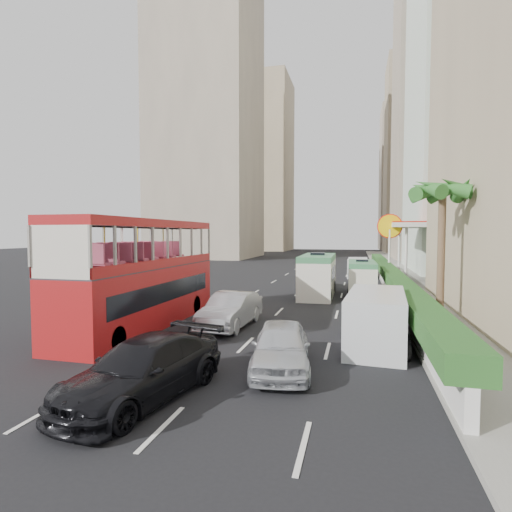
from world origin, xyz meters
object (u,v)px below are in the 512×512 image
(car_silver_lane_a, at_px, (231,327))
(van_asset, at_px, (317,289))
(minibus_near, at_px, (318,275))
(palm_tree, at_px, (441,255))
(car_black, at_px, (144,398))
(panel_van_near, at_px, (376,319))
(panel_van_far, at_px, (358,268))
(double_decker_bus, at_px, (144,273))
(shell_station, at_px, (425,252))
(minibus_far, at_px, (362,278))
(car_silver_lane_b, at_px, (281,370))

(car_silver_lane_a, relative_size, van_asset, 0.92)
(minibus_near, height_order, palm_tree, palm_tree)
(car_black, bearing_deg, palm_tree, 62.51)
(panel_van_near, height_order, panel_van_far, panel_van_near)
(double_decker_bus, xyz_separation_m, van_asset, (6.75, 14.92, -2.53))
(shell_station, bearing_deg, panel_van_near, -102.80)
(car_black, height_order, shell_station, shell_station)
(panel_van_near, bearing_deg, car_black, -128.46)
(van_asset, bearing_deg, panel_van_far, 69.72)
(minibus_near, distance_m, panel_van_far, 14.00)
(van_asset, bearing_deg, minibus_far, -39.80)
(double_decker_bus, relative_size, shell_station, 1.38)
(minibus_far, relative_size, palm_tree, 0.86)
(car_silver_lane_a, bearing_deg, minibus_near, 76.94)
(car_silver_lane_b, distance_m, panel_van_near, 4.91)
(panel_van_far, bearing_deg, palm_tree, -78.74)
(van_asset, height_order, panel_van_near, panel_van_near)
(minibus_far, bearing_deg, van_asset, 142.22)
(car_silver_lane_a, bearing_deg, van_asset, 82.34)
(double_decker_bus, bearing_deg, panel_van_far, 68.48)
(van_asset, relative_size, shell_station, 0.67)
(van_asset, height_order, minibus_near, minibus_near)
(double_decker_bus, xyz_separation_m, minibus_far, (10.19, 12.35, -1.31))
(car_black, bearing_deg, minibus_far, 85.37)
(double_decker_bus, height_order, minibus_far, double_decker_bus)
(minibus_far, bearing_deg, minibus_near, -163.78)
(minibus_near, xyz_separation_m, panel_van_near, (3.45, -12.23, -0.41))
(panel_van_near, distance_m, panel_van_far, 25.95)
(car_silver_lane_a, height_order, minibus_near, minibus_near)
(car_silver_lane_b, distance_m, van_asset, 19.41)
(van_asset, height_order, minibus_far, minibus_far)
(car_silver_lane_b, bearing_deg, double_decker_bus, 140.60)
(minibus_near, height_order, minibus_far, minibus_near)
(double_decker_bus, relative_size, car_silver_lane_a, 2.25)
(car_black, xyz_separation_m, panel_van_near, (6.25, 6.79, 1.05))
(car_silver_lane_b, height_order, minibus_far, minibus_far)
(van_asset, relative_size, minibus_far, 0.97)
(minibus_near, bearing_deg, minibus_far, 16.82)
(panel_van_far, bearing_deg, car_black, -98.83)
(car_silver_lane_b, distance_m, car_black, 4.44)
(double_decker_bus, distance_m, panel_van_far, 27.05)
(minibus_far, bearing_deg, car_silver_lane_a, -118.92)
(car_silver_lane_a, height_order, car_black, car_silver_lane_a)
(panel_van_near, height_order, shell_station, shell_station)
(minibus_near, relative_size, shell_station, 0.82)
(panel_van_near, relative_size, shell_station, 0.66)
(car_silver_lane_a, distance_m, car_silver_lane_b, 6.28)
(car_silver_lane_b, xyz_separation_m, shell_station, (8.51, 27.48, 2.75))
(car_black, bearing_deg, shell_station, 80.84)
(car_silver_lane_a, relative_size, panel_van_near, 0.93)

